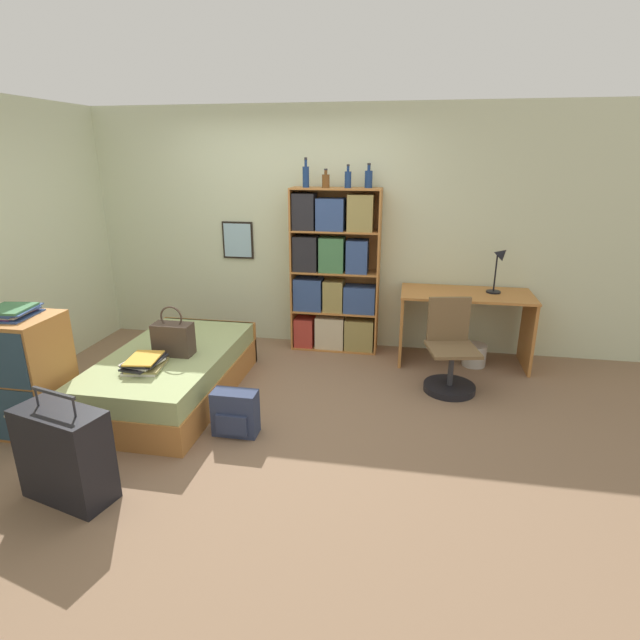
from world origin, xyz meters
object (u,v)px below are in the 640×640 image
(bed, at_px, (173,373))
(bottle_blue, at_px, (369,178))
(book_stack_on_bed, at_px, (144,363))
(desk_chair, at_px, (450,362))
(bookcase, at_px, (333,275))
(waste_bin, at_px, (474,355))
(dresser, at_px, (25,374))
(bottle_green, at_px, (306,176))
(suitcase, at_px, (65,455))
(desk, at_px, (465,314))
(handbag, at_px, (173,338))
(desk_lamp, at_px, (500,261))
(bottle_brown, at_px, (326,180))
(bottle_clear, at_px, (348,179))
(backpack, at_px, (235,413))
(magazine_pile_on_dresser, at_px, (11,312))

(bed, xyz_separation_m, bottle_blue, (1.59, 1.44, 1.65))
(book_stack_on_bed, distance_m, desk_chair, 2.70)
(bookcase, height_order, waste_bin, bookcase)
(dresser, xyz_separation_m, bookcase, (2.10, 2.14, 0.38))
(bookcase, relative_size, bottle_green, 5.96)
(suitcase, height_order, bottle_blue, bottle_blue)
(dresser, height_order, bookcase, bookcase)
(bottle_green, distance_m, desk, 2.16)
(handbag, distance_m, desk_lamp, 3.22)
(handbag, bearing_deg, bookcase, 51.47)
(bottle_brown, distance_m, bottle_clear, 0.23)
(desk_chair, distance_m, backpack, 2.03)
(magazine_pile_on_dresser, distance_m, bookcase, 3.01)
(bottle_blue, bearing_deg, bottle_brown, -170.97)
(bookcase, xyz_separation_m, bottle_clear, (0.14, -0.01, 1.01))
(dresser, height_order, bottle_brown, bottle_brown)
(handbag, bearing_deg, desk_chair, 15.22)
(bed, height_order, bottle_clear, bottle_clear)
(book_stack_on_bed, height_order, bottle_brown, bottle_brown)
(suitcase, bearing_deg, bookcase, 66.23)
(bottle_clear, relative_size, backpack, 0.64)
(bookcase, distance_m, desk_lamp, 1.72)
(bottle_blue, bearing_deg, desk, -10.00)
(dresser, relative_size, bottle_brown, 4.97)
(bottle_clear, xyz_separation_m, desk_chair, (1.08, -0.82, -1.59))
(bottle_clear, relative_size, desk, 0.18)
(magazine_pile_on_dresser, bearing_deg, book_stack_on_bed, 19.66)
(bottle_green, bearing_deg, bottle_brown, -1.54)
(bookcase, xyz_separation_m, desk_chair, (1.23, -0.82, -0.58))
(bookcase, bearing_deg, bottle_brown, -155.59)
(bottle_green, height_order, waste_bin, bottle_green)
(desk, bearing_deg, bed, -154.56)
(bottle_blue, xyz_separation_m, waste_bin, (1.17, -0.25, -1.75))
(bottle_brown, bearing_deg, book_stack_on_bed, -123.85)
(book_stack_on_bed, relative_size, bottle_green, 1.28)
(suitcase, bearing_deg, desk, 45.54)
(bed, xyz_separation_m, dresser, (-0.86, -0.73, 0.25))
(bookcase, bearing_deg, desk, -6.27)
(book_stack_on_bed, height_order, bottle_blue, bottle_blue)
(magazine_pile_on_dresser, xyz_separation_m, bookcase, (2.13, 2.12, -0.12))
(book_stack_on_bed, bearing_deg, waste_bin, 29.75)
(waste_bin, bearing_deg, desk, 154.29)
(bookcase, height_order, desk_lamp, bookcase)
(dresser, bearing_deg, bottle_green, 49.40)
(book_stack_on_bed, bearing_deg, bottle_blue, 48.68)
(desk_lamp, bearing_deg, bottle_green, 178.16)
(book_stack_on_bed, distance_m, bottle_brown, 2.53)
(book_stack_on_bed, bearing_deg, desk, 31.87)
(handbag, relative_size, bottle_green, 1.48)
(bed, distance_m, bottle_clear, 2.57)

